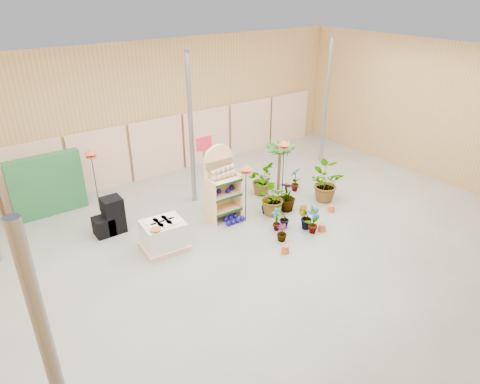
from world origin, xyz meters
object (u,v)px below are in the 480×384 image
at_px(pallet_stack, 164,235).
at_px(potted_plant_2, 272,198).
at_px(display_shelf, 221,185).
at_px(bird_table_front, 246,169).

distance_m(pallet_stack, potted_plant_2, 3.34).
height_order(display_shelf, bird_table_front, display_shelf).
height_order(pallet_stack, potted_plant_2, potted_plant_2).
xyz_separation_m(display_shelf, pallet_stack, (-2.10, -0.55, -0.60)).
distance_m(display_shelf, potted_plant_2, 1.53).
distance_m(pallet_stack, bird_table_front, 2.79).
bearing_deg(bird_table_front, pallet_stack, 178.49).
xyz_separation_m(pallet_stack, potted_plant_2, (3.33, -0.25, 0.14)).
height_order(pallet_stack, bird_table_front, bird_table_front).
xyz_separation_m(pallet_stack, bird_table_front, (2.52, -0.07, 1.21)).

